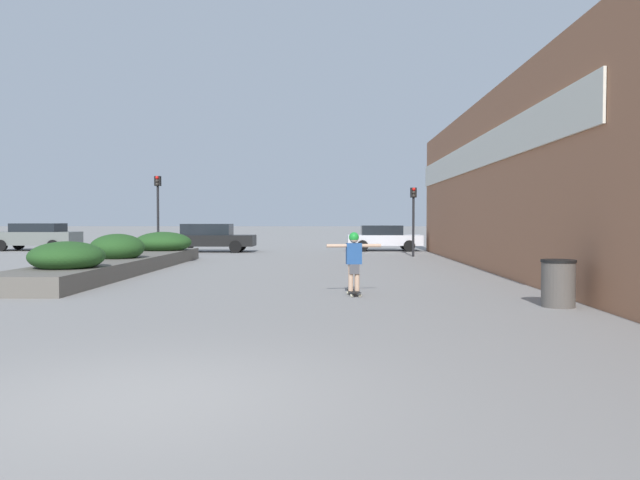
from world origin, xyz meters
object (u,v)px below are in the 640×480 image
Objects in this scene: car_leftmost at (36,236)px; trash_bin at (558,283)px; skateboard at (354,292)px; car_center_left at (210,237)px; car_rightmost at (384,237)px; skateboarder at (354,255)px; traffic_light_left at (158,202)px; traffic_light_right at (413,209)px; car_center_right at (587,237)px.

trash_bin is at bearing -136.21° from car_leftmost.
skateboard is 0.17× the size of car_center_left.
skateboard is 26.02m from car_leftmost.
trash_bin is 0.23× the size of car_rightmost.
skateboarder is 0.33× the size of car_rightmost.
skateboarder is 20.06m from car_rightmost.
skateboard is at bearing -6.43° from car_rightmost.
traffic_light_left is 11.70m from traffic_light_right.
traffic_light_left is (8.29, -5.46, 1.71)m from car_leftmost.
car_center_left reaches higher than car_rightmost.
car_center_left is at bearing -88.64° from car_center_right.
car_leftmost reaches higher than trash_bin.
car_leftmost reaches higher than car_rightmost.
traffic_light_right reaches higher than trash_bin.
trash_bin is at bearing 28.26° from car_center_left.
skateboard is 0.17× the size of car_leftmost.
car_leftmost is 9.95m from car_center_left.
car_rightmost is at bearing 76.03° from skateboarder.
car_center_right is 1.21× the size of traffic_light_left.
traffic_light_right is (10.13, -3.78, 1.41)m from car_center_left.
car_leftmost is at bearing -89.79° from car_rightmost.
car_center_left is at bearing 103.07° from skateboard.
trash_bin is at bearing -31.53° from skateboard.
car_leftmost is (-16.80, 19.87, -0.11)m from skateboarder.
traffic_light_right is (0.94, -5.25, 1.45)m from car_rightmost.
skateboard is 0.20× the size of car_rightmost.
car_center_left is 19.74m from car_center_right.
car_leftmost reaches higher than car_center_left.
car_rightmost is at bearing -95.40° from car_center_right.
traffic_light_left reaches higher than trash_bin.
car_center_left is (-6.95, 18.47, 0.70)m from skateboard.
car_center_right is at bearing 84.60° from car_rightmost.
traffic_light_right is at bearing 69.52° from car_center_left.
car_center_left is at bearing 103.07° from skateboarder.
traffic_light_left reaches higher than skateboard.
car_rightmost is (2.25, 19.94, 0.65)m from skateboard.
car_center_right is at bearing 66.80° from trash_bin.
skateboard is at bearing -139.78° from car_leftmost.
car_leftmost is 29.60m from car_center_right.
traffic_light_right is (-9.60, -4.25, 1.41)m from car_center_right.
skateboard is at bearing -34.02° from car_center_right.
skateboarder is at bearing -59.44° from traffic_light_left.
traffic_light_right is (19.99, -5.18, 1.39)m from car_leftmost.
car_center_right is at bearing 48.44° from skateboard.
car_leftmost is at bearing 133.79° from trash_bin.
skateboarder is 1.43× the size of trash_bin.
car_rightmost is 1.08× the size of traffic_light_left.
traffic_light_right is (-0.73, 16.43, 1.71)m from trash_bin.
traffic_light_left is at bearing -77.98° from car_center_right.
trash_bin is 0.29× the size of traffic_light_right.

